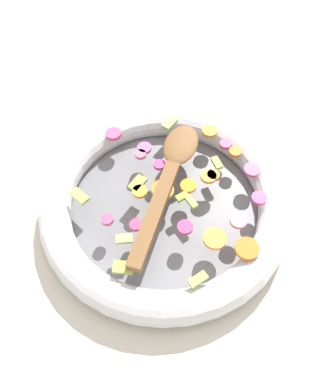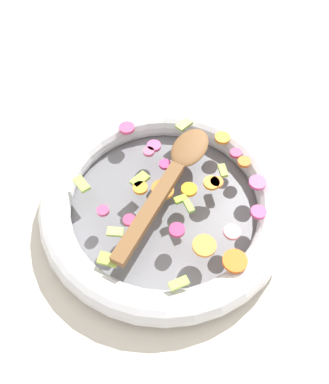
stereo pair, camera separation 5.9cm
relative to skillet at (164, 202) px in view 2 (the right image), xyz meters
The scene contains 4 objects.
ground_plane 0.02m from the skillet, ahead, with size 4.00×4.00×0.00m, color beige.
skillet is the anchor object (origin of this frame).
chopped_vegetables 0.04m from the skillet, 42.29° to the left, with size 0.34×0.32×0.01m.
wooden_spoon 0.05m from the skillet, 107.22° to the left, with size 0.12×0.28×0.01m.
Camera 2 is at (0.24, -0.24, 0.54)m, focal length 35.00 mm.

